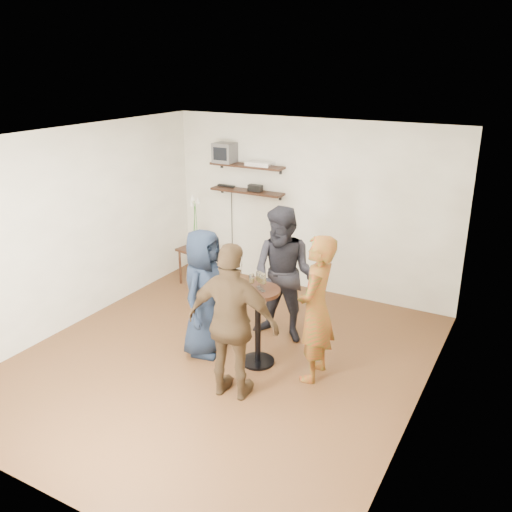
{
  "coord_description": "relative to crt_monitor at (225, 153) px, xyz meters",
  "views": [
    {
      "loc": [
        3.09,
        -4.75,
        3.36
      ],
      "look_at": [
        0.25,
        0.4,
        1.23
      ],
      "focal_mm": 38.0,
      "sensor_mm": 36.0,
      "label": 1
    }
  ],
  "objects": [
    {
      "name": "room",
      "position": [
        1.39,
        -2.38,
        -0.72
      ],
      "size": [
        4.58,
        5.08,
        2.68
      ],
      "color": "#4B2F18",
      "rests_on": "ground"
    },
    {
      "name": "shelf_upper",
      "position": [
        0.39,
        0.0,
        -0.17
      ],
      "size": [
        1.2,
        0.25,
        0.04
      ],
      "primitive_type": "cube",
      "color": "black",
      "rests_on": "room"
    },
    {
      "name": "shelf_lower",
      "position": [
        0.39,
        0.0,
        -0.57
      ],
      "size": [
        1.2,
        0.25,
        0.04
      ],
      "primitive_type": "cube",
      "color": "black",
      "rests_on": "room"
    },
    {
      "name": "crt_monitor",
      "position": [
        0.0,
        0.0,
        0.0
      ],
      "size": [
        0.32,
        0.3,
        0.3
      ],
      "primitive_type": "cube",
      "color": "#59595B",
      "rests_on": "shelf_upper"
    },
    {
      "name": "dvd_deck",
      "position": [
        0.61,
        0.0,
        -0.12
      ],
      "size": [
        0.4,
        0.24,
        0.06
      ],
      "primitive_type": "cube",
      "color": "silver",
      "rests_on": "shelf_upper"
    },
    {
      "name": "radio",
      "position": [
        0.53,
        0.0,
        -0.5
      ],
      "size": [
        0.22,
        0.1,
        0.1
      ],
      "primitive_type": "cube",
      "color": "black",
      "rests_on": "shelf_lower"
    },
    {
      "name": "power_strip",
      "position": [
        -0.02,
        0.05,
        -0.54
      ],
      "size": [
        0.3,
        0.05,
        0.03
      ],
      "primitive_type": "cube",
      "color": "black",
      "rests_on": "shelf_lower"
    },
    {
      "name": "side_table",
      "position": [
        -0.25,
        -0.51,
        -1.54
      ],
      "size": [
        0.56,
        0.56,
        0.57
      ],
      "rotation": [
        0.0,
        0.0,
        -0.19
      ],
      "color": "black",
      "rests_on": "room"
    },
    {
      "name": "vase_lilies",
      "position": [
        -0.25,
        -0.52,
        -1.16
      ],
      "size": [
        0.19,
        0.19,
        0.9
      ],
      "rotation": [
        0.0,
        0.0,
        -0.19
      ],
      "color": "silver",
      "rests_on": "side_table"
    },
    {
      "name": "drinks_table",
      "position": [
        1.79,
        -2.22,
        -1.42
      ],
      "size": [
        0.51,
        0.51,
        0.94
      ],
      "color": "black",
      "rests_on": "room"
    },
    {
      "name": "wine_glass_fl",
      "position": [
        1.73,
        -2.26,
        -0.95
      ],
      "size": [
        0.06,
        0.06,
        0.18
      ],
      "color": "silver",
      "rests_on": "drinks_table"
    },
    {
      "name": "wine_glass_fr",
      "position": [
        1.87,
        -2.24,
        -0.94
      ],
      "size": [
        0.07,
        0.07,
        0.21
      ],
      "color": "silver",
      "rests_on": "drinks_table"
    },
    {
      "name": "wine_glass_bl",
      "position": [
        1.77,
        -2.16,
        -0.95
      ],
      "size": [
        0.06,
        0.06,
        0.18
      ],
      "color": "silver",
      "rests_on": "drinks_table"
    },
    {
      "name": "wine_glass_br",
      "position": [
        1.82,
        -2.2,
        -0.95
      ],
      "size": [
        0.07,
        0.07,
        0.2
      ],
      "color": "silver",
      "rests_on": "drinks_table"
    },
    {
      "name": "person_plaid",
      "position": [
        2.48,
        -2.17,
        -1.18
      ],
      "size": [
        0.44,
        0.64,
        1.67
      ],
      "primitive_type": "imported",
      "rotation": [
        0.0,
        0.0,
        -1.49
      ],
      "color": "#B32514",
      "rests_on": "room"
    },
    {
      "name": "person_dark",
      "position": [
        1.78,
        -1.53,
        -1.16
      ],
      "size": [
        0.85,
        0.67,
        1.72
      ],
      "primitive_type": "imported",
      "rotation": [
        0.0,
        0.0,
        0.02
      ],
      "color": "black",
      "rests_on": "room"
    },
    {
      "name": "person_navy",
      "position": [
        1.11,
        -2.3,
        -1.24
      ],
      "size": [
        0.58,
        0.81,
        1.56
      ],
      "primitive_type": "imported",
      "rotation": [
        0.0,
        0.0,
        1.68
      ],
      "color": "black",
      "rests_on": "room"
    },
    {
      "name": "person_brown",
      "position": [
        1.88,
        -2.91,
        -1.17
      ],
      "size": [
        1.03,
        0.53,
        1.69
      ],
      "primitive_type": "imported",
      "rotation": [
        0.0,
        0.0,
        3.26
      ],
      "color": "#412E1C",
      "rests_on": "room"
    }
  ]
}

